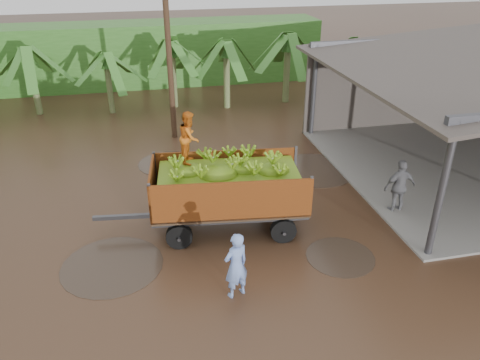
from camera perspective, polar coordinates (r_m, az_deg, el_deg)
name	(u,v)px	position (r m, az deg, el deg)	size (l,w,h in m)	color
ground	(218,210)	(15.35, -2.69, -3.67)	(100.00, 100.00, 0.00)	black
hedge_north	(137,54)	(29.63, -12.39, 14.76)	(22.00, 3.00, 3.60)	#2D661E
banana_trailer	(228,187)	(13.79, -1.48, -0.89)	(6.39, 2.71, 3.62)	#984815
man_blue	(236,265)	(11.43, -0.49, -10.36)	(0.65, 0.43, 1.79)	#7997DD
man_grey	(399,187)	(15.64, 18.86, -0.76)	(1.08, 0.45, 1.84)	slate
utility_pole	(169,48)	(20.18, -8.70, 15.63)	(1.20, 0.24, 7.74)	#47301E
banana_plants	(51,110)	(20.50, -22.07, 7.93)	(24.88, 20.43, 4.16)	#2D661E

